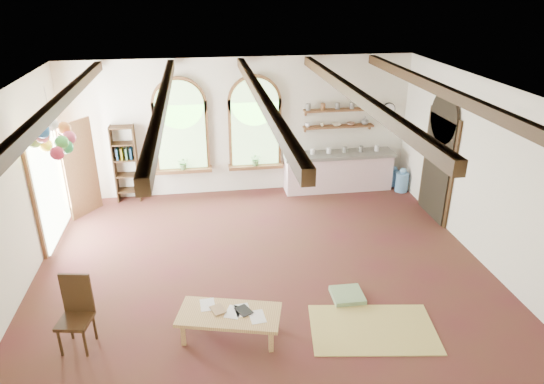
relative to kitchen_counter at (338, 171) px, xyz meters
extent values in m
plane|color=#502021|center=(-2.30, -3.20, -0.48)|extent=(8.00, 8.00, 0.00)
cube|color=brown|center=(-3.70, 0.24, 0.97)|extent=(1.24, 0.08, 1.64)
cylinder|color=brown|center=(-3.70, 0.24, 1.72)|extent=(1.24, 0.08, 1.24)
cube|color=#8BBD71|center=(-3.70, 0.20, 0.97)|extent=(1.10, 0.04, 1.50)
cube|color=brown|center=(-3.70, 0.15, 0.18)|extent=(1.30, 0.28, 0.08)
cube|color=brown|center=(-2.00, 0.24, 0.97)|extent=(1.24, 0.08, 1.64)
cylinder|color=brown|center=(-2.00, 0.24, 1.72)|extent=(1.24, 0.08, 1.24)
cube|color=#8BBD71|center=(-2.00, 0.20, 0.97)|extent=(1.10, 0.04, 1.50)
cube|color=brown|center=(-2.00, 0.15, 0.18)|extent=(1.30, 0.28, 0.08)
cube|color=brown|center=(-6.25, -1.40, 0.67)|extent=(0.10, 1.90, 2.50)
cube|color=black|center=(1.65, -1.70, 0.62)|extent=(0.10, 1.30, 2.40)
cube|color=white|center=(0.00, 0.00, -0.05)|extent=(2.60, 0.55, 0.86)
cube|color=gray|center=(0.00, 0.00, 0.42)|extent=(2.68, 0.62, 0.08)
cube|color=brown|center=(0.00, 0.18, 1.07)|extent=(1.70, 0.24, 0.04)
cube|color=brown|center=(0.00, 0.18, 1.47)|extent=(1.70, 0.24, 0.04)
cylinder|color=black|center=(1.25, 0.25, 1.42)|extent=(0.32, 0.04, 0.32)
cube|color=#382312|center=(-5.25, 0.12, 0.42)|extent=(0.03, 0.32, 1.80)
cube|color=#382312|center=(-4.75, 0.12, 0.42)|extent=(0.03, 0.32, 1.80)
cube|color=tan|center=(-3.02, -5.00, -0.09)|extent=(1.58, 1.02, 0.05)
cube|color=tan|center=(-3.68, -5.07, -0.29)|extent=(0.06, 0.06, 0.37)
cube|color=tan|center=(-2.47, -5.39, -0.29)|extent=(0.06, 0.06, 0.37)
cube|color=tan|center=(-3.56, -4.61, -0.29)|extent=(0.06, 0.06, 0.37)
cube|color=tan|center=(-2.35, -4.93, -0.29)|extent=(0.06, 0.06, 0.37)
cube|color=#382312|center=(-5.14, -4.90, -0.02)|extent=(0.51, 0.51, 0.05)
cube|color=#382312|center=(-5.10, -4.71, 0.30)|extent=(0.43, 0.12, 0.64)
cube|color=tan|center=(-0.90, -5.17, -0.47)|extent=(1.99, 1.39, 0.02)
cube|color=#6F8E62|center=(-1.05, -4.36, -0.43)|extent=(0.51, 0.51, 0.09)
cylinder|color=#5689B9|center=(1.45, 0.00, -0.28)|extent=(0.27, 0.27, 0.40)
sphere|color=#5689B9|center=(1.45, 0.00, -0.03)|extent=(0.14, 0.14, 0.14)
cylinder|color=#5689B9|center=(1.52, -0.36, -0.24)|extent=(0.31, 0.31, 0.47)
sphere|color=#5689B9|center=(1.52, -0.36, 0.04)|extent=(0.17, 0.17, 0.17)
cylinder|color=silver|center=(-5.70, -2.40, 2.30)|extent=(0.01, 0.01, 0.85)
sphere|color=green|center=(-5.53, -2.40, 1.69)|extent=(0.23, 0.23, 0.23)
sphere|color=#DE4A70|center=(-5.49, -2.25, 1.81)|extent=(0.23, 0.23, 0.23)
sphere|color=orange|center=(-5.59, -2.09, 1.93)|extent=(0.23, 0.23, 0.23)
sphere|color=silver|center=(-5.75, -2.23, 2.05)|extent=(0.23, 0.23, 0.23)
sphere|color=yellow|center=(-5.90, -2.25, 1.69)|extent=(0.23, 0.23, 0.23)
sphere|color=#7CAC49|center=(-6.03, -2.40, 1.81)|extent=(0.23, 0.23, 0.23)
sphere|color=#E66C71|center=(-5.84, -2.50, 1.93)|extent=(0.23, 0.23, 0.23)
sphere|color=#2C70BD|center=(-5.78, -2.64, 2.05)|extent=(0.23, 0.23, 0.23)
sphere|color=#D22E4C|center=(-5.60, -2.71, 1.69)|extent=(0.23, 0.23, 0.23)
sphere|color=#48CE4A|center=(-5.56, -2.50, 1.81)|extent=(0.23, 0.23, 0.23)
imported|color=olive|center=(-3.25, -4.94, -0.05)|extent=(0.26, 0.30, 0.02)
cube|color=black|center=(-2.80, -4.98, -0.05)|extent=(0.27, 0.31, 0.01)
imported|color=#598C4C|center=(-3.70, 0.12, 0.37)|extent=(0.27, 0.23, 0.30)
imported|color=#598C4C|center=(-2.00, 0.12, 0.37)|extent=(0.27, 0.23, 0.30)
imported|color=white|center=(-0.75, 0.18, 1.14)|extent=(0.12, 0.10, 0.10)
imported|color=beige|center=(-0.40, 0.18, 1.14)|extent=(0.10, 0.10, 0.09)
imported|color=beige|center=(-0.05, 0.18, 1.12)|extent=(0.22, 0.22, 0.05)
imported|color=#8C664C|center=(0.30, 0.18, 1.12)|extent=(0.20, 0.20, 0.06)
imported|color=slate|center=(0.65, 0.18, 1.19)|extent=(0.18, 0.18, 0.19)
camera|label=1|loc=(-3.26, -10.64, 4.32)|focal=32.00mm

